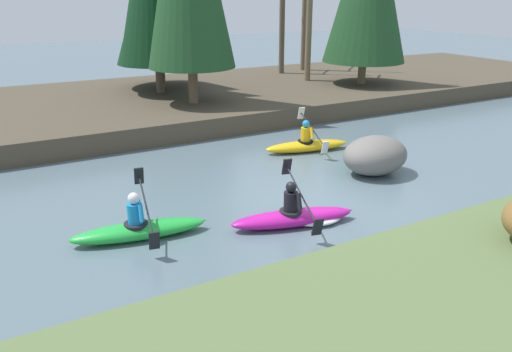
% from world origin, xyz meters
% --- Properties ---
extents(ground_plane, '(90.00, 90.00, 0.00)m').
position_xyz_m(ground_plane, '(0.00, 0.00, 0.00)').
color(ground_plane, slate).
extents(riverbank_far, '(44.00, 10.04, 0.71)m').
position_xyz_m(riverbank_far, '(0.00, 11.00, 0.36)').
color(riverbank_far, '#4C4233').
rests_on(riverbank_far, ground).
extents(bare_tree_mid_upstream, '(2.99, 2.95, 5.37)m').
position_xyz_m(bare_tree_mid_upstream, '(7.24, 13.51, 3.24)').
color(bare_tree_mid_upstream, brown).
rests_on(bare_tree_mid_upstream, riverbank_far).
extents(bare_tree_mid_downstream, '(3.35, 3.31, 6.05)m').
position_xyz_m(bare_tree_mid_downstream, '(8.87, 13.91, 3.56)').
color(bare_tree_mid_downstream, brown).
rests_on(bare_tree_mid_downstream, riverbank_far).
extents(kayaker_lead, '(2.79, 2.06, 1.20)m').
position_xyz_m(kayaker_lead, '(2.00, 3.34, 0.22)').
color(kayaker_lead, yellow).
rests_on(kayaker_lead, ground).
extents(kayaker_middle, '(2.79, 2.05, 1.20)m').
position_xyz_m(kayaker_middle, '(-1.17, -0.93, 0.20)').
color(kayaker_middle, '#C61999').
rests_on(kayaker_middle, ground).
extents(kayaker_trailing, '(2.80, 2.07, 1.20)m').
position_xyz_m(kayaker_trailing, '(-4.31, 0.09, 0.22)').
color(kayaker_trailing, green).
rests_on(kayaker_trailing, ground).
extents(boulder_midstream, '(1.88, 1.47, 1.06)m').
position_xyz_m(boulder_midstream, '(2.44, 0.75, 0.53)').
color(boulder_midstream, slate).
rests_on(boulder_midstream, ground).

